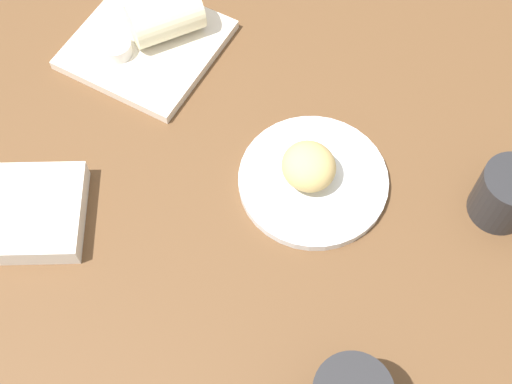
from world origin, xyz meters
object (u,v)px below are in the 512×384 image
at_px(sauce_cup, 116,48).
at_px(round_plate, 313,182).
at_px(breakfast_wrap, 165,17).
at_px(book_stack, 6,213).
at_px(square_plate, 146,45).
at_px(scone_pastry, 308,168).
at_px(coffee_mug, 509,193).

bearing_deg(sauce_cup, round_plate, -21.20).
bearing_deg(round_plate, breakfast_wrap, 145.52).
bearing_deg(book_stack, square_plate, 77.25).
xyz_separation_m(round_plate, sauce_cup, (-0.35, 0.13, 0.02)).
relative_size(round_plate, scone_pastry, 2.73).
xyz_separation_m(round_plate, scone_pastry, (-0.01, -0.00, 0.04)).
height_order(square_plate, sauce_cup, sauce_cup).
distance_m(breakfast_wrap, book_stack, 0.38).
height_order(round_plate, square_plate, square_plate).
xyz_separation_m(square_plate, book_stack, (-0.08, -0.34, 0.01)).
relative_size(round_plate, coffee_mug, 1.80).
bearing_deg(book_stack, breakfast_wrap, 74.17).
bearing_deg(square_plate, coffee_mug, -13.03).
bearing_deg(sauce_cup, breakfast_wrap, 45.34).
bearing_deg(scone_pastry, sauce_cup, 158.25).
relative_size(scone_pastry, book_stack, 0.32).
height_order(scone_pastry, sauce_cup, scone_pastry).
height_order(round_plate, scone_pastry, scone_pastry).
xyz_separation_m(book_stack, coffee_mug, (0.65, 0.20, 0.03)).
distance_m(scone_pastry, book_stack, 0.42).
distance_m(round_plate, book_stack, 0.42).
distance_m(sauce_cup, book_stack, 0.31).
height_order(scone_pastry, square_plate, scone_pastry).
distance_m(square_plate, book_stack, 0.35).
xyz_separation_m(scone_pastry, square_plate, (-0.30, 0.17, -0.03)).
bearing_deg(scone_pastry, square_plate, 150.92).
bearing_deg(breakfast_wrap, square_plate, -85.75).
bearing_deg(round_plate, sauce_cup, 158.80).
distance_m(round_plate, coffee_mug, 0.26).
xyz_separation_m(sauce_cup, book_stack, (-0.04, -0.30, -0.01)).
distance_m(square_plate, breakfast_wrap, 0.06).
distance_m(sauce_cup, breakfast_wrap, 0.09).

